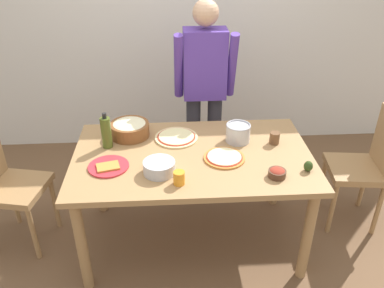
# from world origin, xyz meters

# --- Properties ---
(ground) EXTENTS (8.00, 8.00, 0.00)m
(ground) POSITION_xyz_m (0.00, 0.00, 0.00)
(ground) COLOR brown
(wall_back) EXTENTS (5.60, 0.10, 2.60)m
(wall_back) POSITION_xyz_m (0.00, 1.60, 1.30)
(wall_back) COLOR silver
(wall_back) RESTS_ON ground
(dining_table) EXTENTS (1.60, 0.96, 0.76)m
(dining_table) POSITION_xyz_m (0.00, 0.00, 0.67)
(dining_table) COLOR #A37A4C
(dining_table) RESTS_ON ground
(person_cook) EXTENTS (0.49, 0.25, 1.62)m
(person_cook) POSITION_xyz_m (0.15, 0.76, 0.94)
(person_cook) COLOR #2D2D38
(person_cook) RESTS_ON ground
(chair_wooden_left) EXTENTS (0.47, 0.47, 0.95)m
(chair_wooden_left) POSITION_xyz_m (-1.32, 0.09, 0.54)
(chair_wooden_left) COLOR #A37A4C
(chair_wooden_left) RESTS_ON ground
(chair_wooden_right) EXTENTS (0.44, 0.44, 0.95)m
(chair_wooden_right) POSITION_xyz_m (1.32, 0.16, 0.54)
(chair_wooden_right) COLOR #A37A4C
(chair_wooden_right) RESTS_ON ground
(pizza_raw_on_board) EXTENTS (0.31, 0.31, 0.02)m
(pizza_raw_on_board) POSITION_xyz_m (-0.10, 0.22, 0.77)
(pizza_raw_on_board) COLOR beige
(pizza_raw_on_board) RESTS_ON dining_table
(pizza_cooked_on_tray) EXTENTS (0.27, 0.27, 0.02)m
(pizza_cooked_on_tray) POSITION_xyz_m (0.21, -0.07, 0.77)
(pizza_cooked_on_tray) COLOR #C67A33
(pizza_cooked_on_tray) RESTS_ON dining_table
(plate_with_slice) EXTENTS (0.26, 0.26, 0.02)m
(plate_with_slice) POSITION_xyz_m (-0.54, -0.13, 0.77)
(plate_with_slice) COLOR red
(plate_with_slice) RESTS_ON dining_table
(popcorn_bowl) EXTENTS (0.28, 0.28, 0.11)m
(popcorn_bowl) POSITION_xyz_m (-0.43, 0.28, 0.82)
(popcorn_bowl) COLOR brown
(popcorn_bowl) RESTS_ON dining_table
(mixing_bowl_steel) EXTENTS (0.20, 0.20, 0.08)m
(mixing_bowl_steel) POSITION_xyz_m (-0.22, -0.21, 0.80)
(mixing_bowl_steel) COLOR #B7B7BC
(mixing_bowl_steel) RESTS_ON dining_table
(small_sauce_bowl) EXTENTS (0.11, 0.11, 0.06)m
(small_sauce_bowl) POSITION_xyz_m (0.50, -0.30, 0.79)
(small_sauce_bowl) COLOR #4C2D1E
(small_sauce_bowl) RESTS_ON dining_table
(olive_oil_bottle) EXTENTS (0.07, 0.07, 0.26)m
(olive_oil_bottle) POSITION_xyz_m (-0.58, 0.14, 0.87)
(olive_oil_bottle) COLOR #47561E
(olive_oil_bottle) RESTS_ON dining_table
(steel_pot) EXTENTS (0.17, 0.17, 0.13)m
(steel_pot) POSITION_xyz_m (0.33, 0.16, 0.83)
(steel_pot) COLOR #B7B7BC
(steel_pot) RESTS_ON dining_table
(cup_orange) EXTENTS (0.07, 0.07, 0.08)m
(cup_orange) POSITION_xyz_m (-0.10, -0.33, 0.80)
(cup_orange) COLOR orange
(cup_orange) RESTS_ON dining_table
(cup_small_brown) EXTENTS (0.07, 0.07, 0.08)m
(cup_small_brown) POSITION_xyz_m (0.58, 0.11, 0.80)
(cup_small_brown) COLOR brown
(cup_small_brown) RESTS_ON dining_table
(avocado) EXTENTS (0.06, 0.06, 0.07)m
(avocado) POSITION_xyz_m (0.71, -0.24, 0.80)
(avocado) COLOR #2D4219
(avocado) RESTS_ON dining_table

